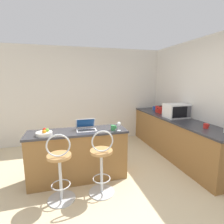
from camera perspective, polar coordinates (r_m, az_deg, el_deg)
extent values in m
plane|color=beige|center=(3.03, 1.96, -24.63)|extent=(20.00, 20.00, 0.00)
cube|color=silver|center=(4.99, -6.89, 5.36)|extent=(12.00, 0.06, 2.60)
cube|color=olive|center=(3.22, -10.90, -13.90)|extent=(1.65, 0.50, 0.85)
cube|color=#333338|center=(3.07, -11.19, -6.35)|extent=(1.68, 0.53, 0.03)
cube|color=olive|center=(4.38, 19.67, -7.65)|extent=(0.63, 3.02, 0.85)
cube|color=#333338|center=(4.27, 20.03, -2.00)|extent=(0.66, 3.05, 0.03)
cylinder|color=silver|center=(2.98, -16.09, -25.60)|extent=(0.40, 0.40, 0.02)
cylinder|color=silver|center=(2.80, -16.46, -20.03)|extent=(0.04, 0.04, 0.67)
torus|color=silver|center=(2.85, -16.35, -21.82)|extent=(0.28, 0.28, 0.02)
cylinder|color=#B7844C|center=(2.64, -16.86, -13.60)|extent=(0.34, 0.34, 0.04)
torus|color=silver|center=(2.48, -17.14, -10.44)|extent=(0.32, 0.02, 0.32)
cylinder|color=silver|center=(3.02, -3.36, -24.59)|extent=(0.40, 0.40, 0.02)
cylinder|color=silver|center=(2.84, -3.44, -19.06)|extent=(0.04, 0.04, 0.67)
torus|color=silver|center=(2.90, -3.41, -20.83)|extent=(0.28, 0.28, 0.02)
cylinder|color=#B7844C|center=(2.69, -3.52, -12.69)|extent=(0.34, 0.34, 0.04)
torus|color=silver|center=(2.54, -3.12, -9.54)|extent=(0.32, 0.02, 0.32)
cube|color=silver|center=(3.04, -8.32, -5.94)|extent=(0.34, 0.20, 0.01)
cube|color=black|center=(3.03, -8.29, -5.90)|extent=(0.29, 0.11, 0.00)
cube|color=silver|center=(3.13, -8.65, -3.62)|extent=(0.34, 0.10, 0.18)
cube|color=#19478C|center=(3.12, -8.64, -3.59)|extent=(0.30, 0.08, 0.15)
cube|color=white|center=(4.28, 20.30, 0.41)|extent=(0.52, 0.37, 0.31)
cube|color=black|center=(4.10, 21.29, -0.07)|extent=(0.37, 0.01, 0.25)
cube|color=#4C4C51|center=(4.25, 23.84, 0.09)|extent=(0.10, 0.01, 0.25)
cube|color=red|center=(4.75, 15.66, 0.78)|extent=(0.18, 0.25, 0.18)
cube|color=black|center=(4.72, 15.35, 1.83)|extent=(0.04, 0.18, 0.00)
cube|color=black|center=(4.75, 16.07, 1.86)|extent=(0.04, 0.18, 0.00)
cube|color=black|center=(4.69, 14.66, 1.15)|extent=(0.02, 0.02, 0.02)
cylinder|color=red|center=(3.57, 28.30, -4.01)|extent=(0.08, 0.08, 0.09)
torus|color=red|center=(3.61, 28.93, -3.85)|extent=(0.01, 0.06, 0.06)
cylinder|color=silver|center=(2.96, -21.28, -6.61)|extent=(0.25, 0.25, 0.05)
sphere|color=red|center=(2.99, -21.14, -5.47)|extent=(0.07, 0.07, 0.07)
sphere|color=orange|center=(2.90, -21.27, -6.01)|extent=(0.06, 0.06, 0.06)
sphere|color=#66B233|center=(2.96, -20.42, -5.60)|extent=(0.06, 0.06, 0.06)
cylinder|color=#338447|center=(3.03, 0.36, -5.14)|extent=(0.08, 0.08, 0.09)
torus|color=#338447|center=(3.05, 1.32, -4.98)|extent=(0.01, 0.06, 0.06)
cylinder|color=silver|center=(3.01, 2.25, -6.06)|extent=(0.06, 0.06, 0.00)
cylinder|color=silver|center=(3.00, 2.26, -5.20)|extent=(0.01, 0.01, 0.09)
sphere|color=silver|center=(2.98, 2.27, -3.84)|extent=(0.07, 0.07, 0.07)
cylinder|color=#2D51AD|center=(5.16, 13.59, 1.24)|extent=(0.08, 0.08, 0.10)
torus|color=#2D51AD|center=(5.19, 14.09, 1.32)|extent=(0.01, 0.07, 0.07)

